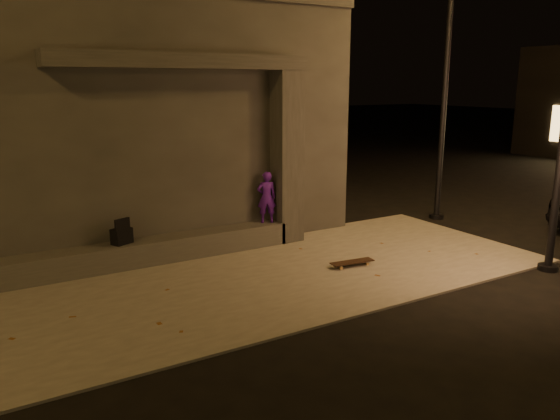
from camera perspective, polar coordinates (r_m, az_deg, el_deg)
ground at (r=8.17m, az=4.35°, el=-11.40°), size 120.00×120.00×0.00m
sidewalk at (r=9.74m, az=-2.47°, el=-7.10°), size 11.00×4.40×0.04m
building at (r=13.00m, az=-16.20°, el=9.21°), size 9.00×5.10×5.22m
ledge at (r=10.66m, az=-14.16°, el=-4.29°), size 6.00×0.55×0.45m
column at (r=11.60m, az=0.72°, el=5.49°), size 0.55×0.55×3.60m
canopy at (r=10.57m, az=-9.98°, el=15.09°), size 5.00×0.70×0.28m
skateboarder at (r=11.49m, az=-1.42°, el=1.35°), size 0.46×0.38×1.10m
backpack at (r=10.46m, az=-16.22°, el=-2.50°), size 0.41×0.34×0.50m
skateboard at (r=10.33m, az=7.55°, el=-5.43°), size 0.87×0.31×0.09m
street_lamp_2 at (r=14.15m, az=17.09°, el=15.37°), size 0.36×0.36×7.17m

